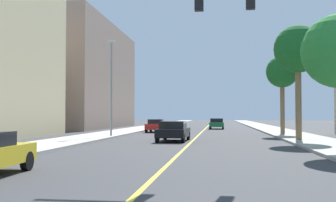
% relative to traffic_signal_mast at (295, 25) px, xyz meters
% --- Properties ---
extents(ground, '(192.00, 192.00, 0.00)m').
position_rel_traffic_signal_mast_xyz_m(ground, '(-4.57, 32.02, -5.00)').
color(ground, '#38383A').
extents(sidewalk_left, '(3.79, 168.00, 0.15)m').
position_rel_traffic_signal_mast_xyz_m(sidewalk_left, '(-12.89, 32.02, -4.93)').
color(sidewalk_left, '#B2ADA3').
rests_on(sidewalk_left, ground).
extents(sidewalk_right, '(3.79, 168.00, 0.15)m').
position_rel_traffic_signal_mast_xyz_m(sidewalk_right, '(3.74, 32.02, -4.93)').
color(sidewalk_right, '#9E9B93').
rests_on(sidewalk_right, ground).
extents(lane_marking_center, '(0.16, 144.00, 0.01)m').
position_rel_traffic_signal_mast_xyz_m(lane_marking_center, '(-4.57, 32.02, -5.00)').
color(lane_marking_center, yellow).
rests_on(lane_marking_center, ground).
extents(building_left_far, '(13.25, 26.90, 14.72)m').
position_rel_traffic_signal_mast_xyz_m(building_left_far, '(-24.14, 42.64, 2.36)').
color(building_left_far, gray).
rests_on(building_left_far, ground).
extents(traffic_signal_mast, '(7.94, 0.36, 6.72)m').
position_rel_traffic_signal_mast_xyz_m(traffic_signal_mast, '(0.00, 0.00, 0.00)').
color(traffic_signal_mast, gray).
rests_on(traffic_signal_mast, sidewalk_right).
extents(street_lamp, '(0.56, 0.28, 7.89)m').
position_rel_traffic_signal_mast_xyz_m(street_lamp, '(-11.50, 18.13, -0.48)').
color(street_lamp, gray).
rests_on(street_lamp, sidewalk_left).
extents(palm_mid, '(3.30, 3.30, 7.93)m').
position_rel_traffic_signal_mast_xyz_m(palm_mid, '(2.75, 14.43, 1.33)').
color(palm_mid, brown).
rests_on(palm_mid, sidewalk_right).
extents(palm_far, '(2.89, 2.89, 7.07)m').
position_rel_traffic_signal_mast_xyz_m(palm_far, '(2.99, 23.29, 0.67)').
color(palm_far, brown).
rests_on(palm_far, sidewalk_right).
extents(car_black, '(2.06, 4.54, 1.41)m').
position_rel_traffic_signal_mast_xyz_m(car_black, '(-5.88, 13.99, -4.28)').
color(car_black, black).
rests_on(car_black, ground).
extents(car_green, '(1.89, 4.59, 1.39)m').
position_rel_traffic_signal_mast_xyz_m(car_green, '(-3.04, 39.82, -4.29)').
color(car_green, '#196638').
rests_on(car_green, ground).
extents(car_red, '(1.82, 4.36, 1.38)m').
position_rel_traffic_signal_mast_xyz_m(car_red, '(-9.49, 29.01, -4.29)').
color(car_red, red).
rests_on(car_red, ground).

